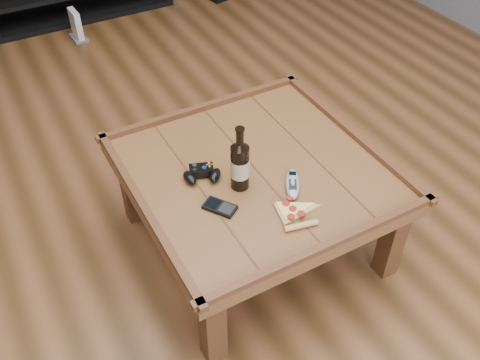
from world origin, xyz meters
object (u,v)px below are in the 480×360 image
coffee_table (255,180)px  beer_bottle (240,164)px  pizza_slice (294,212)px  smartphone (220,207)px  game_controller (202,174)px  game_console (76,26)px  remote_control (293,184)px

coffee_table → beer_bottle: bearing=-151.5°
pizza_slice → smartphone: pizza_slice is taller
game_controller → pizza_slice: game_controller is taller
beer_bottle → game_controller: 0.18m
coffee_table → smartphone: bearing=-150.6°
pizza_slice → smartphone: 0.28m
coffee_table → pizza_slice: size_ratio=4.06×
coffee_table → game_console: bearing=93.4°
beer_bottle → game_console: (-0.03, 2.39, -0.47)m
beer_bottle → pizza_slice: bearing=-66.4°
pizza_slice → remote_control: bearing=70.9°
game_controller → remote_control: (0.29, -0.22, -0.01)m
game_controller → pizza_slice: size_ratio=0.64×
pizza_slice → remote_control: 0.15m
beer_bottle → pizza_slice: (0.10, -0.23, -0.11)m
beer_bottle → pizza_slice: 0.27m
game_controller → pizza_slice: (0.21, -0.35, -0.01)m
beer_bottle → smartphone: bearing=-149.8°
coffee_table → game_controller: 0.24m
remote_control → game_console: 2.53m
beer_bottle → game_console: beer_bottle is taller
smartphone → game_console: bearing=54.0°
coffee_table → pizza_slice: 0.30m
pizza_slice → beer_bottle: bearing=125.8°
game_controller → pizza_slice: bearing=-38.6°
game_controller → game_console: size_ratio=0.74×
remote_control → game_console: remote_control is taller
coffee_table → smartphone: coffee_table is taller
pizza_slice → coffee_table: bearing=101.3°
smartphone → game_controller: bearing=51.0°
game_controller → remote_control: game_controller is taller
beer_bottle → pizza_slice: beer_bottle is taller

